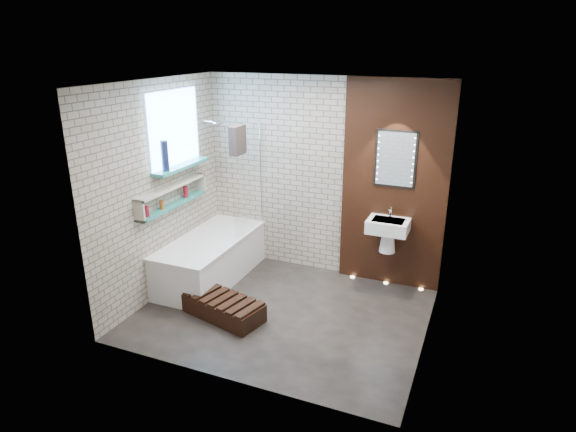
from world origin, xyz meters
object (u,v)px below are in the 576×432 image
at_px(bath_screen, 248,180).
at_px(walnut_step, 224,308).
at_px(bathtub, 211,258).
at_px(led_mirror, 396,159).
at_px(washbasin, 388,230).

relative_size(bath_screen, walnut_step, 1.48).
xyz_separation_m(bathtub, walnut_step, (0.62, -0.78, -0.19)).
bearing_deg(bath_screen, led_mirror, 10.66).
xyz_separation_m(washbasin, led_mirror, (0.00, 0.16, 0.86)).
distance_m(washbasin, walnut_step, 2.20).
distance_m(bathtub, bath_screen, 1.14).
bearing_deg(washbasin, bathtub, -163.99).
relative_size(bathtub, washbasin, 3.00).
height_order(bathtub, bath_screen, bath_screen).
bearing_deg(bath_screen, walnut_step, -77.52).
relative_size(bathtub, walnut_step, 1.85).
bearing_deg(bathtub, bath_screen, 51.10).
bearing_deg(led_mirror, washbasin, -90.00).
height_order(bath_screen, washbasin, bath_screen).
bearing_deg(led_mirror, walnut_step, -134.78).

